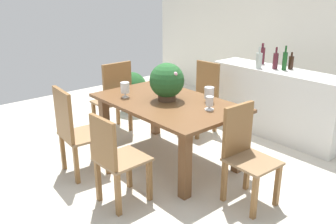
{
  "coord_description": "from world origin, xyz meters",
  "views": [
    {
      "loc": [
        2.98,
        -2.64,
        2.01
      ],
      "look_at": [
        -0.09,
        0.02,
        0.57
      ],
      "focal_mm": 38.35,
      "sensor_mm": 36.0,
      "label": 1
    }
  ],
  "objects_px": {
    "wine_bottle_clear": "(262,55)",
    "wine_bottle_dark": "(259,60)",
    "chair_near_right": "(114,157)",
    "wine_glass": "(155,78)",
    "kitchen_counter": "(276,102)",
    "wine_bottle_tall": "(275,61)",
    "crystal_vase_right": "(209,93)",
    "wine_bottle_amber": "(285,61)",
    "flower_centerpiece": "(167,81)",
    "crystal_vase_left": "(125,88)",
    "chair_head_end": "(115,95)",
    "potted_plant_floor": "(132,90)",
    "chair_far_left": "(202,94)",
    "chair_near_left": "(73,128)",
    "crystal_vase_center_near": "(209,103)",
    "wine_bottle_green": "(291,62)",
    "chair_foot_end": "(245,150)",
    "dining_table": "(167,111)"
  },
  "relations": [
    {
      "from": "wine_bottle_tall",
      "to": "wine_bottle_amber",
      "type": "relative_size",
      "value": 0.91
    },
    {
      "from": "wine_bottle_green",
      "to": "wine_bottle_clear",
      "type": "height_order",
      "value": "wine_bottle_clear"
    },
    {
      "from": "wine_bottle_dark",
      "to": "potted_plant_floor",
      "type": "height_order",
      "value": "wine_bottle_dark"
    },
    {
      "from": "crystal_vase_right",
      "to": "kitchen_counter",
      "type": "bearing_deg",
      "value": 88.83
    },
    {
      "from": "crystal_vase_center_near",
      "to": "wine_bottle_dark",
      "type": "height_order",
      "value": "wine_bottle_dark"
    },
    {
      "from": "chair_near_right",
      "to": "wine_glass",
      "type": "bearing_deg",
      "value": -54.19
    },
    {
      "from": "chair_near_right",
      "to": "flower_centerpiece",
      "type": "relative_size",
      "value": 2.09
    },
    {
      "from": "dining_table",
      "to": "wine_bottle_tall",
      "type": "bearing_deg",
      "value": 79.25
    },
    {
      "from": "wine_bottle_amber",
      "to": "flower_centerpiece",
      "type": "bearing_deg",
      "value": -105.45
    },
    {
      "from": "wine_glass",
      "to": "crystal_vase_right",
      "type": "bearing_deg",
      "value": 0.23
    },
    {
      "from": "chair_head_end",
      "to": "chair_near_right",
      "type": "distance_m",
      "value": 1.81
    },
    {
      "from": "crystal_vase_center_near",
      "to": "dining_table",
      "type": "bearing_deg",
      "value": -165.35
    },
    {
      "from": "crystal_vase_left",
      "to": "chair_foot_end",
      "type": "bearing_deg",
      "value": 10.43
    },
    {
      "from": "flower_centerpiece",
      "to": "chair_near_left",
      "type": "bearing_deg",
      "value": -109.87
    },
    {
      "from": "chair_head_end",
      "to": "potted_plant_floor",
      "type": "relative_size",
      "value": 1.54
    },
    {
      "from": "chair_near_right",
      "to": "wine_glass",
      "type": "distance_m",
      "value": 1.69
    },
    {
      "from": "wine_bottle_clear",
      "to": "potted_plant_floor",
      "type": "distance_m",
      "value": 2.14
    },
    {
      "from": "chair_foot_end",
      "to": "wine_bottle_tall",
      "type": "height_order",
      "value": "wine_bottle_tall"
    },
    {
      "from": "kitchen_counter",
      "to": "wine_bottle_tall",
      "type": "relative_size",
      "value": 6.44
    },
    {
      "from": "flower_centerpiece",
      "to": "crystal_vase_left",
      "type": "bearing_deg",
      "value": -143.54
    },
    {
      "from": "potted_plant_floor",
      "to": "chair_far_left",
      "type": "bearing_deg",
      "value": 12.12
    },
    {
      "from": "chair_head_end",
      "to": "crystal_vase_center_near",
      "type": "xyz_separation_m",
      "value": [
        1.65,
        0.14,
        0.26
      ]
    },
    {
      "from": "chair_head_end",
      "to": "kitchen_counter",
      "type": "relative_size",
      "value": 0.54
    },
    {
      "from": "chair_head_end",
      "to": "chair_far_left",
      "type": "bearing_deg",
      "value": 144.09
    },
    {
      "from": "dining_table",
      "to": "wine_bottle_green",
      "type": "distance_m",
      "value": 1.91
    },
    {
      "from": "crystal_vase_center_near",
      "to": "crystal_vase_right",
      "type": "distance_m",
      "value": 0.27
    },
    {
      "from": "wine_bottle_amber",
      "to": "chair_head_end",
      "type": "bearing_deg",
      "value": -132.61
    },
    {
      "from": "chair_head_end",
      "to": "crystal_vase_left",
      "type": "relative_size",
      "value": 5.6
    },
    {
      "from": "chair_near_left",
      "to": "crystal_vase_center_near",
      "type": "bearing_deg",
      "value": -123.99
    },
    {
      "from": "crystal_vase_right",
      "to": "wine_bottle_dark",
      "type": "bearing_deg",
      "value": 99.7
    },
    {
      "from": "kitchen_counter",
      "to": "crystal_vase_center_near",
      "type": "bearing_deg",
      "value": -84.2
    },
    {
      "from": "wine_glass",
      "to": "kitchen_counter",
      "type": "distance_m",
      "value": 1.72
    },
    {
      "from": "wine_bottle_tall",
      "to": "crystal_vase_right",
      "type": "bearing_deg",
      "value": -88.74
    },
    {
      "from": "chair_far_left",
      "to": "wine_bottle_dark",
      "type": "xyz_separation_m",
      "value": [
        0.53,
        0.53,
        0.51
      ]
    },
    {
      "from": "chair_far_left",
      "to": "wine_bottle_tall",
      "type": "distance_m",
      "value": 1.09
    },
    {
      "from": "wine_bottle_tall",
      "to": "wine_bottle_clear",
      "type": "bearing_deg",
      "value": 155.46
    },
    {
      "from": "crystal_vase_right",
      "to": "wine_bottle_amber",
      "type": "distance_m",
      "value": 1.38
    },
    {
      "from": "chair_far_left",
      "to": "potted_plant_floor",
      "type": "xyz_separation_m",
      "value": [
        -1.33,
        -0.28,
        -0.17
      ]
    },
    {
      "from": "dining_table",
      "to": "wine_bottle_green",
      "type": "height_order",
      "value": "wine_bottle_green"
    },
    {
      "from": "chair_foot_end",
      "to": "chair_far_left",
      "type": "distance_m",
      "value": 1.81
    },
    {
      "from": "crystal_vase_center_near",
      "to": "wine_bottle_green",
      "type": "relative_size",
      "value": 0.65
    },
    {
      "from": "chair_head_end",
      "to": "flower_centerpiece",
      "type": "relative_size",
      "value": 2.36
    },
    {
      "from": "crystal_vase_right",
      "to": "wine_bottle_clear",
      "type": "height_order",
      "value": "wine_bottle_clear"
    },
    {
      "from": "wine_glass",
      "to": "wine_bottle_clear",
      "type": "bearing_deg",
      "value": 67.48
    },
    {
      "from": "chair_near_left",
      "to": "potted_plant_floor",
      "type": "height_order",
      "value": "chair_near_left"
    },
    {
      "from": "wine_bottle_tall",
      "to": "potted_plant_floor",
      "type": "distance_m",
      "value": 2.34
    },
    {
      "from": "dining_table",
      "to": "crystal_vase_right",
      "type": "height_order",
      "value": "crystal_vase_right"
    },
    {
      "from": "dining_table",
      "to": "wine_bottle_dark",
      "type": "relative_size",
      "value": 5.84
    },
    {
      "from": "wine_bottle_clear",
      "to": "wine_bottle_dark",
      "type": "distance_m",
      "value": 0.31
    },
    {
      "from": "crystal_vase_left",
      "to": "wine_bottle_green",
      "type": "relative_size",
      "value": 0.8
    }
  ]
}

